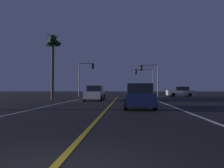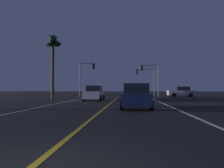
{
  "view_description": "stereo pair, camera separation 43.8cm",
  "coord_description": "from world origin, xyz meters",
  "px_view_note": "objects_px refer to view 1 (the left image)",
  "views": [
    {
      "loc": [
        1.23,
        -2.72,
        1.36
      ],
      "look_at": [
        -0.53,
        24.12,
        1.97
      ],
      "focal_mm": 32.6,
      "sensor_mm": 36.0,
      "label": 1
    },
    {
      "loc": [
        1.67,
        -2.72,
        1.36
      ],
      "look_at": [
        -0.53,
        24.12,
        1.97
      ],
      "focal_mm": 32.6,
      "sensor_mm": 36.0,
      "label": 2
    }
  ],
  "objects_px": {
    "traffic_light_far_right": "(144,76)",
    "car_crossing_side": "(180,92)",
    "palm_tree_left_mid": "(53,46)",
    "car_oncoming": "(95,93)",
    "traffic_light_near_left": "(86,72)",
    "car_ahead_far": "(137,92)",
    "car_lead_same_lane": "(139,96)",
    "traffic_light_near_right": "(149,73)"
  },
  "relations": [
    {
      "from": "car_crossing_side",
      "to": "traffic_light_near_left",
      "type": "distance_m",
      "value": 16.13
    },
    {
      "from": "car_lead_same_lane",
      "to": "palm_tree_left_mid",
      "type": "xyz_separation_m",
      "value": [
        -9.99,
        10.75,
        5.91
      ]
    },
    {
      "from": "car_lead_same_lane",
      "to": "car_crossing_side",
      "type": "bearing_deg",
      "value": -21.83
    },
    {
      "from": "traffic_light_near_right",
      "to": "traffic_light_near_left",
      "type": "distance_m",
      "value": 10.4
    },
    {
      "from": "car_oncoming",
      "to": "traffic_light_near_right",
      "type": "height_order",
      "value": "traffic_light_near_right"
    },
    {
      "from": "traffic_light_near_left",
      "to": "car_ahead_far",
      "type": "bearing_deg",
      "value": -31.47
    },
    {
      "from": "car_lead_same_lane",
      "to": "car_ahead_far",
      "type": "distance_m",
      "value": 14.48
    },
    {
      "from": "car_ahead_far",
      "to": "car_oncoming",
      "type": "bearing_deg",
      "value": 137.16
    },
    {
      "from": "car_oncoming",
      "to": "car_crossing_side",
      "type": "bearing_deg",
      "value": 132.69
    },
    {
      "from": "traffic_light_near_right",
      "to": "car_lead_same_lane",
      "type": "bearing_deg",
      "value": 81.38
    },
    {
      "from": "traffic_light_far_right",
      "to": "car_crossing_side",
      "type": "bearing_deg",
      "value": 142.98
    },
    {
      "from": "car_lead_same_lane",
      "to": "car_crossing_side",
      "type": "xyz_separation_m",
      "value": [
        8.28,
        20.68,
        0.0
      ]
    },
    {
      "from": "car_oncoming",
      "to": "traffic_light_far_right",
      "type": "bearing_deg",
      "value": 156.21
    },
    {
      "from": "traffic_light_near_left",
      "to": "palm_tree_left_mid",
      "type": "distance_m",
      "value": 9.42
    },
    {
      "from": "car_oncoming",
      "to": "traffic_light_near_right",
      "type": "bearing_deg",
      "value": 144.91
    },
    {
      "from": "palm_tree_left_mid",
      "to": "traffic_light_far_right",
      "type": "bearing_deg",
      "value": 48.35
    },
    {
      "from": "car_lead_same_lane",
      "to": "traffic_light_near_right",
      "type": "height_order",
      "value": "traffic_light_near_right"
    },
    {
      "from": "car_oncoming",
      "to": "traffic_light_far_right",
      "type": "distance_m",
      "value": 17.69
    },
    {
      "from": "car_lead_same_lane",
      "to": "palm_tree_left_mid",
      "type": "relative_size",
      "value": 0.51
    },
    {
      "from": "car_lead_same_lane",
      "to": "car_ahead_far",
      "type": "relative_size",
      "value": 1.0
    },
    {
      "from": "car_lead_same_lane",
      "to": "car_ahead_far",
      "type": "height_order",
      "value": "same"
    },
    {
      "from": "traffic_light_near_right",
      "to": "palm_tree_left_mid",
      "type": "height_order",
      "value": "palm_tree_left_mid"
    },
    {
      "from": "car_oncoming",
      "to": "car_crossing_side",
      "type": "relative_size",
      "value": 1.0
    },
    {
      "from": "car_crossing_side",
      "to": "traffic_light_far_right",
      "type": "bearing_deg",
      "value": -37.02
    },
    {
      "from": "car_ahead_far",
      "to": "traffic_light_far_right",
      "type": "bearing_deg",
      "value": -10.55
    },
    {
      "from": "car_lead_same_lane",
      "to": "traffic_light_near_left",
      "type": "bearing_deg",
      "value": 20.98
    },
    {
      "from": "traffic_light_far_right",
      "to": "traffic_light_near_right",
      "type": "bearing_deg",
      "value": 93.25
    },
    {
      "from": "palm_tree_left_mid",
      "to": "car_ahead_far",
      "type": "bearing_deg",
      "value": 19.18
    },
    {
      "from": "car_ahead_far",
      "to": "car_lead_same_lane",
      "type": "bearing_deg",
      "value": 177.3
    },
    {
      "from": "car_crossing_side",
      "to": "traffic_light_near_left",
      "type": "height_order",
      "value": "traffic_light_near_left"
    },
    {
      "from": "traffic_light_far_right",
      "to": "palm_tree_left_mid",
      "type": "relative_size",
      "value": 0.6
    },
    {
      "from": "car_lead_same_lane",
      "to": "traffic_light_far_right",
      "type": "relative_size",
      "value": 0.85
    },
    {
      "from": "traffic_light_near_left",
      "to": "car_oncoming",
      "type": "bearing_deg",
      "value": -73.72
    },
    {
      "from": "palm_tree_left_mid",
      "to": "traffic_light_near_left",
      "type": "bearing_deg",
      "value": 73.75
    },
    {
      "from": "car_lead_same_lane",
      "to": "palm_tree_left_mid",
      "type": "distance_m",
      "value": 15.82
    },
    {
      "from": "car_crossing_side",
      "to": "traffic_light_near_right",
      "type": "relative_size",
      "value": 0.82
    },
    {
      "from": "car_oncoming",
      "to": "traffic_light_far_right",
      "type": "relative_size",
      "value": 0.85
    },
    {
      "from": "car_oncoming",
      "to": "car_crossing_side",
      "type": "height_order",
      "value": "same"
    },
    {
      "from": "car_oncoming",
      "to": "traffic_light_near_left",
      "type": "bearing_deg",
      "value": -163.72
    },
    {
      "from": "car_ahead_far",
      "to": "traffic_light_far_right",
      "type": "height_order",
      "value": "traffic_light_far_right"
    },
    {
      "from": "traffic_light_near_left",
      "to": "palm_tree_left_mid",
      "type": "height_order",
      "value": "palm_tree_left_mid"
    },
    {
      "from": "traffic_light_far_right",
      "to": "traffic_light_near_left",
      "type": "bearing_deg",
      "value": 28.6
    }
  ]
}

